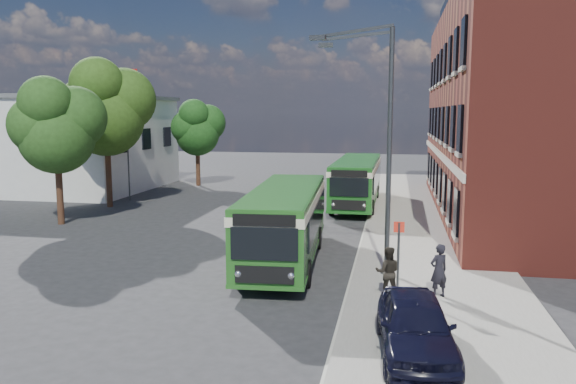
% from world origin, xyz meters
% --- Properties ---
extents(ground, '(120.00, 120.00, 0.00)m').
position_xyz_m(ground, '(0.00, 0.00, 0.00)').
color(ground, '#2A2A2C').
rests_on(ground, ground).
extents(pavement, '(6.00, 48.00, 0.15)m').
position_xyz_m(pavement, '(7.00, 8.00, 0.07)').
color(pavement, gray).
rests_on(pavement, ground).
extents(kerb_line, '(0.12, 48.00, 0.01)m').
position_xyz_m(kerb_line, '(3.95, 8.00, 0.01)').
color(kerb_line, beige).
rests_on(kerb_line, ground).
extents(brick_office, '(12.10, 26.00, 14.20)m').
position_xyz_m(brick_office, '(14.00, 12.00, 6.97)').
color(brick_office, maroon).
rests_on(brick_office, ground).
extents(white_building, '(9.40, 13.40, 7.30)m').
position_xyz_m(white_building, '(-18.00, 18.00, 3.66)').
color(white_building, silver).
rests_on(white_building, ground).
extents(flagpole, '(0.95, 0.10, 9.00)m').
position_xyz_m(flagpole, '(-12.45, 13.00, 4.94)').
color(flagpole, '#373A3C').
rests_on(flagpole, ground).
extents(street_lamp, '(2.96, 2.38, 9.00)m').
position_xyz_m(street_lamp, '(4.84, -2.00, 4.79)').
color(street_lamp, '#373A3C').
rests_on(street_lamp, ground).
extents(bus_stop_sign, '(0.35, 0.08, 2.52)m').
position_xyz_m(bus_stop_sign, '(5.60, -4.20, 1.51)').
color(bus_stop_sign, '#373A3C').
rests_on(bus_stop_sign, ground).
extents(bus_front, '(3.24, 10.51, 3.02)m').
position_xyz_m(bus_front, '(1.10, -0.59, 1.83)').
color(bus_front, '#24601E').
rests_on(bus_front, ground).
extents(bus_rear, '(2.73, 11.40, 3.02)m').
position_xyz_m(bus_rear, '(3.00, 13.88, 1.83)').
color(bus_rear, '#1B5C1D').
rests_on(bus_rear, ground).
extents(parked_car, '(2.12, 4.50, 1.49)m').
position_xyz_m(parked_car, '(6.02, -9.00, 0.89)').
color(parked_car, black).
rests_on(parked_car, pavement).
extents(pedestrian_a, '(0.76, 0.69, 1.75)m').
position_xyz_m(pedestrian_a, '(6.88, -4.42, 1.02)').
color(pedestrian_a, black).
rests_on(pedestrian_a, pavement).
extents(pedestrian_b, '(0.82, 0.65, 1.66)m').
position_xyz_m(pedestrian_b, '(5.28, -4.74, 0.98)').
color(pedestrian_b, black).
rests_on(pedestrian_b, pavement).
extents(tree_left, '(4.69, 4.46, 7.91)m').
position_xyz_m(tree_left, '(-12.32, 4.66, 5.37)').
color(tree_left, '#362013').
rests_on(tree_left, ground).
extents(tree_mid, '(5.56, 5.28, 9.38)m').
position_xyz_m(tree_mid, '(-12.50, 10.32, 6.37)').
color(tree_mid, '#362013').
rests_on(tree_mid, ground).
extents(tree_right, '(4.21, 4.00, 7.10)m').
position_xyz_m(tree_right, '(-10.57, 21.52, 4.81)').
color(tree_right, '#362013').
rests_on(tree_right, ground).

